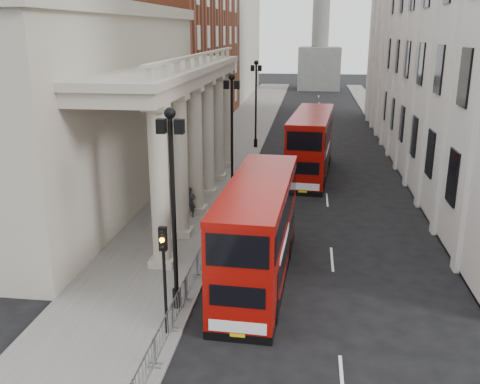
{
  "coord_description": "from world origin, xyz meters",
  "views": [
    {
      "loc": [
        4.6,
        -15.45,
        11.21
      ],
      "look_at": [
        1.26,
        10.05,
        3.38
      ],
      "focal_mm": 40.0,
      "sensor_mm": 36.0,
      "label": 1
    }
  ],
  "objects": [
    {
      "name": "ground",
      "position": [
        0.0,
        0.0,
        0.0
      ],
      "size": [
        260.0,
        260.0,
        0.0
      ],
      "primitive_type": "plane",
      "color": "black",
      "rests_on": "ground"
    },
    {
      "name": "sidewalk_west",
      "position": [
        -3.0,
        30.0,
        0.06
      ],
      "size": [
        6.0,
        140.0,
        0.12
      ],
      "primitive_type": "cube",
      "color": "slate",
      "rests_on": "ground"
    },
    {
      "name": "sidewalk_east",
      "position": [
        13.5,
        30.0,
        0.06
      ],
      "size": [
        3.0,
        140.0,
        0.12
      ],
      "primitive_type": "cube",
      "color": "slate",
      "rests_on": "ground"
    },
    {
      "name": "kerb",
      "position": [
        -0.05,
        30.0,
        0.07
      ],
      "size": [
        0.2,
        140.0,
        0.14
      ],
      "primitive_type": "cube",
      "color": "slate",
      "rests_on": "ground"
    },
    {
      "name": "portico_building",
      "position": [
        -10.5,
        18.0,
        6.0
      ],
      "size": [
        9.0,
        28.0,
        12.0
      ],
      "primitive_type": "cube",
      "color": "#A7A18C",
      "rests_on": "ground"
    },
    {
      "name": "brick_building",
      "position": [
        -10.5,
        48.0,
        11.0
      ],
      "size": [
        9.0,
        32.0,
        22.0
      ],
      "primitive_type": "cube",
      "color": "brown",
      "rests_on": "ground"
    },
    {
      "name": "west_building_far",
      "position": [
        -10.5,
        80.0,
        10.0
      ],
      "size": [
        9.0,
        30.0,
        20.0
      ],
      "primitive_type": "cube",
      "color": "#A7A18C",
      "rests_on": "ground"
    },
    {
      "name": "east_building",
      "position": [
        16.0,
        32.0,
        12.5
      ],
      "size": [
        8.0,
        55.0,
        25.0
      ],
      "primitive_type": "cube",
      "color": "beige",
      "rests_on": "ground"
    },
    {
      "name": "monument_column",
      "position": [
        6.0,
        92.0,
        15.98
      ],
      "size": [
        8.0,
        8.0,
        54.2
      ],
      "color": "#60605E",
      "rests_on": "ground"
    },
    {
      "name": "lamp_post_south",
      "position": [
        -0.6,
        4.0,
        4.91
      ],
      "size": [
        1.05,
        0.44,
        8.32
      ],
      "color": "black",
      "rests_on": "sidewalk_west"
    },
    {
      "name": "lamp_post_mid",
      "position": [
        -0.6,
        20.0,
        4.91
      ],
      "size": [
        1.05,
        0.44,
        8.32
      ],
      "color": "black",
      "rests_on": "sidewalk_west"
    },
    {
      "name": "lamp_post_north",
      "position": [
        -0.6,
        36.0,
        4.91
      ],
      "size": [
        1.05,
        0.44,
        8.32
      ],
      "color": "black",
      "rests_on": "sidewalk_west"
    },
    {
      "name": "traffic_light",
      "position": [
        -0.5,
        1.98,
        3.11
      ],
      "size": [
        0.28,
        0.33,
        4.3
      ],
      "color": "black",
      "rests_on": "sidewalk_west"
    },
    {
      "name": "crowd_barriers",
      "position": [
        -0.35,
        2.23,
        0.67
      ],
      "size": [
        0.5,
        18.75,
        1.1
      ],
      "color": "gray",
      "rests_on": "sidewalk_west"
    },
    {
      "name": "bus_near",
      "position": [
        2.46,
        7.27,
        2.47
      ],
      "size": [
        3.08,
        11.06,
        4.73
      ],
      "rotation": [
        0.0,
        0.0,
        -0.04
      ],
      "color": "#8F0B06",
      "rests_on": "ground"
    },
    {
      "name": "bus_far",
      "position": [
        4.78,
        26.34,
        2.62
      ],
      "size": [
        3.75,
        11.78,
        5.0
      ],
      "rotation": [
        0.0,
        0.0,
        -0.08
      ],
      "color": "#890A06",
      "rests_on": "ground"
    },
    {
      "name": "pedestrian_a",
      "position": [
        -2.5,
        15.08,
        1.06
      ],
      "size": [
        0.73,
        0.52,
        1.88
      ],
      "primitive_type": "imported",
      "rotation": [
        0.0,
        0.0,
        0.1
      ],
      "color": "black",
      "rests_on": "sidewalk_west"
    },
    {
      "name": "pedestrian_b",
      "position": [
        -3.5,
        18.33,
        1.08
      ],
      "size": [
        1.09,
        0.94,
        1.91
      ],
      "primitive_type": "imported",
      "rotation": [
        0.0,
        0.0,
        3.41
      ],
      "color": "black",
      "rests_on": "sidewalk_west"
    },
    {
      "name": "pedestrian_c",
      "position": [
        -2.27,
        16.18,
        0.97
      ],
      "size": [
        0.99,
        0.92,
        1.7
      ],
      "primitive_type": "imported",
      "rotation": [
        0.0,
        0.0,
        5.68
      ],
      "color": "black",
      "rests_on": "sidewalk_west"
    }
  ]
}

